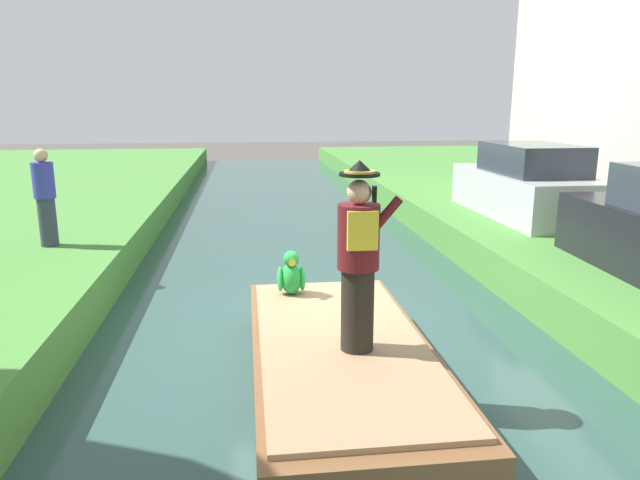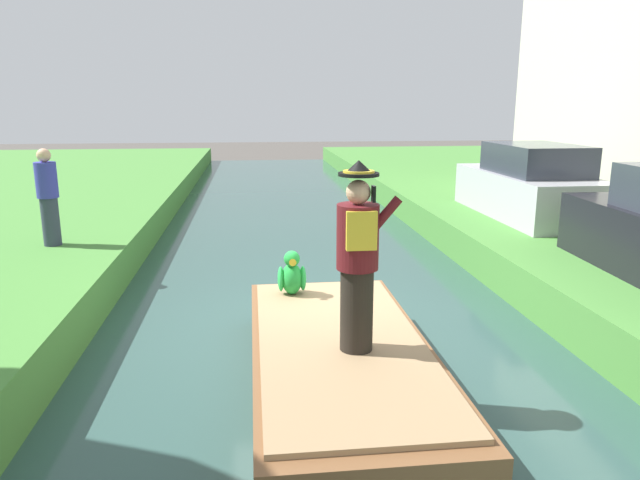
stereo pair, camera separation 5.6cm
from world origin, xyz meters
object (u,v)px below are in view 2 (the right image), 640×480
person_pirate (358,258)px  parrot_plush (292,275)px  person_bystander (48,197)px  boat (340,367)px  parked_car_silver (530,186)px

person_pirate → parrot_plush: size_ratio=3.25×
person_bystander → parrot_plush: bearing=-37.2°
person_pirate → boat: bearing=127.3°
parrot_plush → parked_car_silver: bearing=40.0°
boat → person_pirate: bearing=-65.2°
person_pirate → parrot_plush: person_pirate is taller
person_pirate → parrot_plush: 1.96m
person_pirate → parrot_plush: (-0.51, 1.76, -0.68)m
parked_car_silver → boat: bearing=-129.5°
boat → parked_car_silver: parked_car_silver is taller
boat → person_bystander: person_bystander is taller
person_pirate → parked_car_silver: (4.75, 6.18, -0.25)m
boat → parked_car_silver: 7.73m
person_pirate → person_bystander: size_ratio=1.16×
parked_car_silver → parrot_plush: bearing=-140.0°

